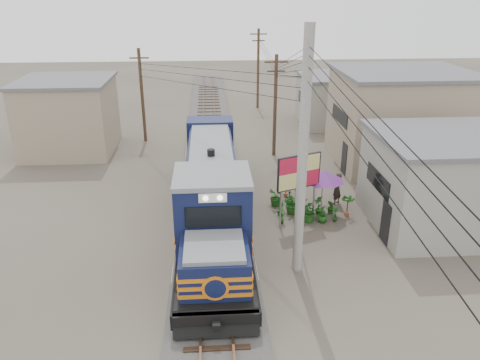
{
  "coord_description": "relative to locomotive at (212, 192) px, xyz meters",
  "views": [
    {
      "loc": [
        -0.08,
        -17.22,
        11.14
      ],
      "look_at": [
        1.41,
        4.23,
        2.2
      ],
      "focal_mm": 35.0,
      "sensor_mm": 36.0,
      "label": 1
    }
  ],
  "objects": [
    {
      "name": "power_lines",
      "position": [
        -0.14,
        4.75,
        5.76
      ],
      "size": [
        9.65,
        19.0,
        3.3
      ],
      "color": "black",
      "rests_on": "ground"
    },
    {
      "name": "billboard",
      "position": [
        4.24,
        -0.16,
        0.92
      ],
      "size": [
        2.25,
        1.01,
        3.68
      ],
      "rotation": [
        0.0,
        0.0,
        0.39
      ],
      "color": "#99999E",
      "rests_on": "ground"
    },
    {
      "name": "shophouse_front",
      "position": [
        11.5,
        -0.74,
        0.55
      ],
      "size": [
        7.35,
        6.3,
        4.7
      ],
      "color": "gray",
      "rests_on": "ground"
    },
    {
      "name": "wooden_pole_left",
      "position": [
        -5.0,
        14.26,
        1.87
      ],
      "size": [
        1.6,
        0.24,
        7.0
      ],
      "color": "#4C3826",
      "rests_on": "ground"
    },
    {
      "name": "wooden_pole_far",
      "position": [
        4.8,
        24.26,
        2.12
      ],
      "size": [
        1.6,
        0.24,
        7.5
      ],
      "color": "#4C3826",
      "rests_on": "ground"
    },
    {
      "name": "shophouse_back",
      "position": [
        11.0,
        18.26,
        0.3
      ],
      "size": [
        6.3,
        6.3,
        4.2
      ],
      "color": "gray",
      "rests_on": "ground"
    },
    {
      "name": "track",
      "position": [
        0.0,
        6.26,
        -1.55
      ],
      "size": [
        1.15,
        70.0,
        0.12
      ],
      "color": "#51331E",
      "rests_on": "ground"
    },
    {
      "name": "market_umbrella",
      "position": [
        5.72,
        0.9,
        0.33
      ],
      "size": [
        2.67,
        2.67,
        2.43
      ],
      "rotation": [
        0.0,
        0.0,
        0.24
      ],
      "color": "black",
      "rests_on": "ground"
    },
    {
      "name": "utility_pole_main",
      "position": [
        3.5,
        -4.24,
        3.19
      ],
      "size": [
        0.4,
        0.4,
        10.0
      ],
      "color": "#9E9B93",
      "rests_on": "ground"
    },
    {
      "name": "ground",
      "position": [
        0.0,
        -3.74,
        -1.81
      ],
      "size": [
        120.0,
        120.0,
        0.0
      ],
      "primitive_type": "plane",
      "color": "#473F35",
      "rests_on": "ground"
    },
    {
      "name": "locomotive",
      "position": [
        0.0,
        0.0,
        0.0
      ],
      "size": [
        3.1,
        16.86,
        4.18
      ],
      "color": "black",
      "rests_on": "ground"
    },
    {
      "name": "wooden_pole_mid",
      "position": [
        4.5,
        10.26,
        1.87
      ],
      "size": [
        1.6,
        0.24,
        7.0
      ],
      "color": "#4C3826",
      "rests_on": "ground"
    },
    {
      "name": "ballast",
      "position": [
        0.0,
        6.26,
        -1.73
      ],
      "size": [
        3.6,
        70.0,
        0.16
      ],
      "primitive_type": "cube",
      "color": "#595651",
      "rests_on": "ground"
    },
    {
      "name": "plant_nursery",
      "position": [
        4.49,
        0.81,
        -1.29
      ],
      "size": [
        3.4,
        3.17,
        1.14
      ],
      "color": "#1E5618",
      "rests_on": "ground"
    },
    {
      "name": "shophouse_left",
      "position": [
        -10.0,
        12.26,
        0.8
      ],
      "size": [
        6.3,
        6.3,
        5.2
      ],
      "color": "gray",
      "rests_on": "ground"
    },
    {
      "name": "vendor",
      "position": [
        6.82,
        2.0,
        -0.9
      ],
      "size": [
        0.78,
        0.76,
        1.81
      ],
      "primitive_type": "imported",
      "rotation": [
        0.0,
        0.0,
        3.86
      ],
      "color": "black",
      "rests_on": "ground"
    },
    {
      "name": "shophouse_mid",
      "position": [
        12.5,
        8.26,
        1.3
      ],
      "size": [
        8.4,
        7.35,
        6.2
      ],
      "color": "gray",
      "rests_on": "ground"
    }
  ]
}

